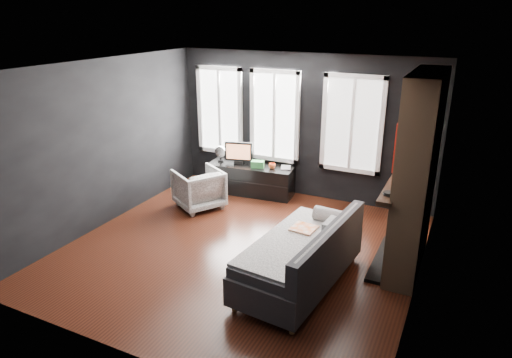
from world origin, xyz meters
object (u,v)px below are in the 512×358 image
at_px(book, 281,162).
at_px(mantel_vase, 402,165).
at_px(media_console, 251,179).
at_px(mug, 272,165).
at_px(monitor, 239,151).
at_px(sofa, 300,252).
at_px(armchair, 199,187).

distance_m(book, mantel_vase, 2.70).
height_order(media_console, mantel_vase, mantel_vase).
bearing_deg(mug, monitor, -179.58).
bearing_deg(mantel_vase, media_console, 160.31).
xyz_separation_m(media_console, book, (0.58, 0.12, 0.41)).
distance_m(sofa, armchair, 2.97).
xyz_separation_m(armchair, media_console, (0.55, 1.02, -0.11)).
height_order(mug, mantel_vase, mantel_vase).
xyz_separation_m(sofa, mantel_vase, (0.95, 1.52, 0.87)).
bearing_deg(book, mug, -140.16).
bearing_deg(mug, book, 39.84).
relative_size(armchair, monitor, 1.43).
height_order(armchair, mantel_vase, mantel_vase).
height_order(sofa, armchair, sofa).
bearing_deg(mantel_vase, monitor, 161.71).
relative_size(book, mantel_vase, 1.35).
bearing_deg(mantel_vase, armchair, 179.44).
relative_size(media_console, monitor, 3.03).
bearing_deg(media_console, mug, -3.84).
bearing_deg(mug, armchair, -134.14).
bearing_deg(mantel_vase, mug, 156.86).
bearing_deg(armchair, monitor, -164.14).
distance_m(monitor, mantel_vase, 3.40).
distance_m(monitor, book, 0.86).
relative_size(sofa, book, 8.39).
relative_size(sofa, monitor, 3.81).
xyz_separation_m(media_console, mug, (0.45, 0.01, 0.35)).
xyz_separation_m(mug, mantel_vase, (2.49, -1.06, 0.68)).
bearing_deg(mantel_vase, book, 153.44).
height_order(mug, book, book).
relative_size(media_console, mug, 12.77).
relative_size(media_console, book, 6.67).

